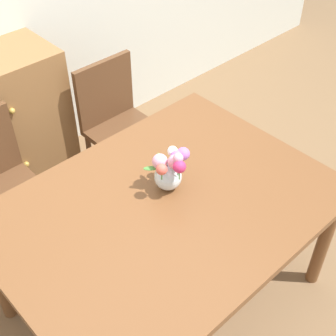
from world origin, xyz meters
TOP-DOWN VIEW (x-y plane):
  - ground_plane at (0.00, 0.00)m, footprint 12.00×12.00m
  - dining_table at (0.00, 0.00)m, footprint 1.55×1.15m
  - chair_right at (0.43, 0.92)m, footprint 0.42×0.42m
  - flower_vase at (0.10, 0.07)m, footprint 0.22×0.20m

SIDE VIEW (x-z plane):
  - ground_plane at x=0.00m, z-range 0.00..0.00m
  - chair_right at x=0.43m, z-range 0.07..0.97m
  - dining_table at x=0.00m, z-range 0.29..1.02m
  - flower_vase at x=0.10m, z-range 0.73..0.96m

